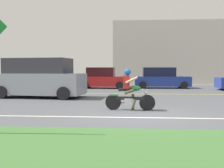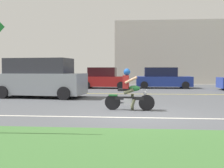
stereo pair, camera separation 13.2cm
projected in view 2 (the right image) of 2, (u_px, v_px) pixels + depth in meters
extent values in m
cube|color=#4C4F54|center=(139.00, 104.00, 11.62)|extent=(56.00, 30.00, 0.04)
cube|color=#3D6B33|center=(145.00, 155.00, 4.56)|extent=(56.00, 3.80, 0.06)
cube|color=silver|center=(141.00, 118.00, 8.24)|extent=(50.40, 0.12, 0.01)
cube|color=yellow|center=(139.00, 94.00, 16.21)|extent=(50.40, 0.12, 0.01)
cylinder|color=black|center=(147.00, 103.00, 9.66)|extent=(0.57, 0.12, 0.56)
cylinder|color=black|center=(113.00, 102.00, 9.84)|extent=(0.57, 0.12, 0.56)
cylinder|color=#B7BAC1|center=(144.00, 96.00, 9.66)|extent=(0.26, 0.06, 0.49)
cube|color=black|center=(130.00, 98.00, 9.74)|extent=(1.03, 0.16, 0.11)
cube|color=#B7BAC1|center=(128.00, 101.00, 9.75)|extent=(0.31, 0.21, 0.23)
ellipsoid|color=#236B33|center=(134.00, 88.00, 9.70)|extent=(0.41, 0.23, 0.21)
cube|color=black|center=(124.00, 90.00, 9.75)|extent=(0.46, 0.24, 0.09)
cube|color=#236B33|center=(113.00, 95.00, 9.82)|extent=(0.31, 0.17, 0.06)
cylinder|color=#B7BAC1|center=(142.00, 90.00, 9.66)|extent=(0.07, 0.58, 0.03)
sphere|color=#B7BAC1|center=(145.00, 93.00, 9.64)|extent=(0.13, 0.13, 0.13)
cylinder|color=#B7BAC1|center=(123.00, 103.00, 9.90)|extent=(0.47, 0.10, 0.07)
cube|color=maroon|center=(126.00, 82.00, 9.73)|extent=(0.23, 0.31, 0.47)
sphere|color=#194C9E|center=(127.00, 72.00, 9.70)|extent=(0.24, 0.24, 0.24)
cylinder|color=#51563D|center=(129.00, 91.00, 9.64)|extent=(0.38, 0.15, 0.24)
cylinder|color=#51563D|center=(129.00, 91.00, 9.82)|extent=(0.38, 0.15, 0.24)
cylinder|color=#51563D|center=(132.00, 102.00, 9.86)|extent=(0.11, 0.11, 0.57)
cylinder|color=#51563D|center=(133.00, 104.00, 9.62)|extent=(0.20, 0.12, 0.32)
cylinder|color=tan|center=(131.00, 80.00, 9.51)|extent=(0.43, 0.11, 0.27)
cylinder|color=tan|center=(132.00, 80.00, 9.88)|extent=(0.43, 0.11, 0.27)
cube|color=#8C939E|center=(41.00, 84.00, 14.24)|extent=(4.71, 2.37, 1.08)
cube|color=#2D2F36|center=(39.00, 66.00, 14.21)|extent=(3.42, 1.97, 0.78)
cylinder|color=black|center=(2.00, 92.00, 13.65)|extent=(0.66, 0.29, 0.64)
cylinder|color=black|center=(64.00, 93.00, 13.02)|extent=(0.66, 0.29, 0.64)
cylinder|color=black|center=(22.00, 89.00, 15.51)|extent=(0.66, 0.29, 0.64)
cylinder|color=black|center=(77.00, 90.00, 14.87)|extent=(0.66, 0.29, 0.64)
cylinder|color=black|center=(0.00, 82.00, 14.70)|extent=(0.26, 0.59, 0.58)
cube|color=#8C939E|center=(31.00, 81.00, 20.92)|extent=(4.41, 1.85, 0.80)
cube|color=#2D2F36|center=(35.00, 71.00, 20.86)|extent=(2.57, 1.56, 0.74)
cylinder|color=black|center=(55.00, 84.00, 21.71)|extent=(0.56, 0.19, 0.56)
cylinder|color=black|center=(16.00, 84.00, 21.92)|extent=(0.56, 0.19, 0.56)
cylinder|color=black|center=(48.00, 86.00, 19.95)|extent=(0.56, 0.19, 0.56)
cylinder|color=black|center=(6.00, 85.00, 20.16)|extent=(0.56, 0.19, 0.56)
cube|color=#AD1E1E|center=(105.00, 81.00, 21.26)|extent=(3.65, 1.85, 0.76)
cube|color=#351116|center=(102.00, 72.00, 21.24)|extent=(2.13, 1.56, 0.70)
cylinder|color=black|center=(87.00, 85.00, 20.56)|extent=(0.57, 0.20, 0.56)
cylinder|color=black|center=(121.00, 85.00, 20.25)|extent=(0.57, 0.20, 0.56)
cylinder|color=black|center=(91.00, 84.00, 22.29)|extent=(0.57, 0.20, 0.56)
cylinder|color=black|center=(123.00, 84.00, 21.99)|extent=(0.57, 0.20, 0.56)
cube|color=navy|center=(164.00, 81.00, 21.36)|extent=(4.27, 1.84, 0.76)
cube|color=black|center=(160.00, 72.00, 21.34)|extent=(2.48, 1.57, 0.70)
cylinder|color=black|center=(144.00, 85.00, 20.60)|extent=(0.56, 0.18, 0.56)
cylinder|color=black|center=(186.00, 85.00, 20.35)|extent=(0.56, 0.18, 0.56)
cylinder|color=black|center=(143.00, 84.00, 22.39)|extent=(0.56, 0.18, 0.56)
cylinder|color=black|center=(181.00, 84.00, 22.15)|extent=(0.56, 0.18, 0.56)
cylinder|color=black|center=(224.00, 85.00, 20.08)|extent=(0.56, 0.19, 0.56)
cylinder|color=black|center=(19.00, 88.00, 17.58)|extent=(0.52, 0.14, 0.51)
cylinder|color=black|center=(37.00, 88.00, 17.62)|extent=(0.52, 0.14, 0.51)
cylinder|color=#B7BAC1|center=(21.00, 85.00, 17.57)|extent=(0.23, 0.07, 0.44)
cube|color=black|center=(28.00, 86.00, 17.59)|extent=(0.93, 0.20, 0.10)
cube|color=#B7BAC1|center=(29.00, 88.00, 17.60)|extent=(0.29, 0.20, 0.20)
ellipsoid|color=maroon|center=(26.00, 81.00, 17.57)|extent=(0.37, 0.20, 0.19)
cube|color=black|center=(31.00, 82.00, 17.58)|extent=(0.43, 0.24, 0.08)
cube|color=maroon|center=(36.00, 85.00, 17.61)|extent=(0.29, 0.17, 0.05)
cylinder|color=#B7BAC1|center=(22.00, 82.00, 17.56)|extent=(0.10, 0.53, 0.03)
sphere|color=#B7BAC1|center=(20.00, 83.00, 17.56)|extent=(0.12, 0.12, 0.12)
cylinder|color=#B7BAC1|center=(31.00, 89.00, 17.51)|extent=(0.43, 0.11, 0.06)
cube|color=#2D2D33|center=(30.00, 78.00, 17.57)|extent=(0.22, 0.29, 0.43)
sphere|color=black|center=(29.00, 73.00, 17.55)|extent=(0.22, 0.22, 0.22)
cylinder|color=#51563D|center=(29.00, 82.00, 17.66)|extent=(0.35, 0.15, 0.21)
cylinder|color=#51563D|center=(28.00, 83.00, 17.49)|extent=(0.35, 0.15, 0.21)
cylinder|color=#51563D|center=(26.00, 88.00, 17.48)|extent=(0.10, 0.10, 0.52)
cylinder|color=#51563D|center=(27.00, 88.00, 17.70)|extent=(0.18, 0.11, 0.29)
cylinder|color=tan|center=(28.00, 77.00, 17.73)|extent=(0.39, 0.12, 0.24)
cylinder|color=tan|center=(26.00, 77.00, 17.39)|extent=(0.39, 0.12, 0.24)
cube|color=beige|center=(180.00, 53.00, 28.96)|extent=(13.61, 4.00, 6.38)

